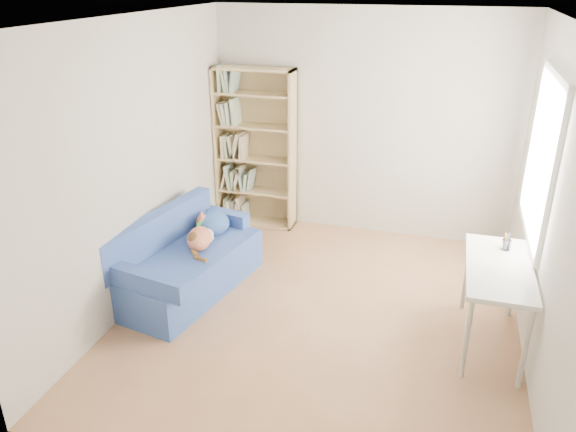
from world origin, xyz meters
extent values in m
plane|color=#9A6A45|center=(0.00, 0.00, 0.00)|extent=(4.00, 4.00, 0.00)
cube|color=silver|center=(0.00, 2.00, 1.30)|extent=(3.50, 0.04, 2.60)
cube|color=silver|center=(0.00, -2.00, 1.30)|extent=(3.50, 0.04, 2.60)
cube|color=silver|center=(-1.75, 0.00, 1.30)|extent=(0.04, 4.00, 2.60)
cube|color=silver|center=(1.75, 0.00, 1.30)|extent=(0.04, 4.00, 2.60)
cube|color=white|center=(0.00, 0.00, 2.60)|extent=(3.50, 4.00, 0.04)
cube|color=white|center=(1.75, 0.60, 1.50)|extent=(0.01, 1.20, 1.30)
cube|color=navy|center=(-1.35, 0.08, 0.20)|extent=(1.05, 1.72, 0.40)
cube|color=navy|center=(-1.66, 0.08, 0.60)|extent=(0.45, 1.60, 0.39)
cube|color=navy|center=(-1.35, 0.81, 0.49)|extent=(0.77, 0.29, 0.18)
cube|color=navy|center=(-1.35, -0.65, 0.49)|extent=(0.77, 0.29, 0.18)
cube|color=navy|center=(-1.33, 0.08, 0.42)|extent=(1.01, 1.59, 0.04)
ellipsoid|color=#2D5092|center=(-1.28, 0.56, 0.53)|extent=(0.34, 0.37, 0.25)
ellipsoid|color=#AC2F13|center=(-1.27, 0.19, 0.53)|extent=(0.37, 0.49, 0.18)
ellipsoid|color=silver|center=(-1.21, 0.31, 0.51)|extent=(0.19, 0.22, 0.11)
ellipsoid|color=#3D2610|center=(-1.30, 0.14, 0.57)|extent=(0.21, 0.25, 0.09)
sphere|color=#AC2F13|center=(-1.25, 0.50, 0.57)|extent=(0.16, 0.16, 0.16)
cone|color=#AC2F13|center=(-1.27, 0.54, 0.64)|extent=(0.07, 0.08, 0.08)
cone|color=#AC2F13|center=(-1.27, 0.46, 0.64)|extent=(0.08, 0.08, 0.08)
cylinder|color=#37D32A|center=(-1.25, 0.42, 0.55)|extent=(0.13, 0.08, 0.12)
cylinder|color=#3D2610|center=(-1.29, -0.06, 0.49)|extent=(0.14, 0.16, 0.06)
cube|color=tan|center=(-1.72, 1.83, 0.96)|extent=(0.03, 0.30, 1.93)
cube|color=tan|center=(-0.79, 1.83, 0.96)|extent=(0.03, 0.30, 1.93)
cube|color=tan|center=(-1.25, 1.83, 1.91)|extent=(0.96, 0.30, 0.03)
cube|color=tan|center=(-1.25, 1.83, 0.01)|extent=(0.96, 0.30, 0.03)
cube|color=tan|center=(-1.25, 1.97, 0.96)|extent=(0.96, 0.02, 1.93)
cube|color=white|center=(1.47, -0.01, 0.73)|extent=(0.52, 1.13, 0.04)
cylinder|color=silver|center=(1.68, 0.50, 0.35)|extent=(0.04, 0.04, 0.71)
cylinder|color=silver|center=(1.68, -0.53, 0.35)|extent=(0.04, 0.04, 0.71)
cylinder|color=silver|center=(1.26, 0.50, 0.35)|extent=(0.04, 0.04, 0.71)
cylinder|color=silver|center=(1.26, -0.53, 0.35)|extent=(0.04, 0.04, 0.71)
cylinder|color=white|center=(1.53, 0.31, 0.79)|extent=(0.08, 0.08, 0.09)
camera|label=1|loc=(0.95, -4.30, 2.92)|focal=35.00mm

